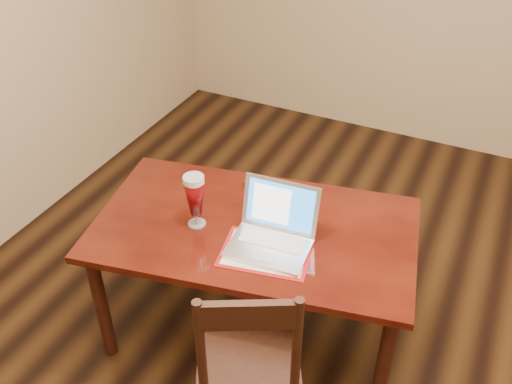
% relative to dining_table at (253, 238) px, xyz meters
% --- Properties ---
extents(ground, '(5.00, 5.00, 0.00)m').
position_rel_dining_table_xyz_m(ground, '(0.49, -0.08, -0.64)').
color(ground, black).
rests_on(ground, ground).
extents(room_shell, '(4.51, 5.01, 2.71)m').
position_rel_dining_table_xyz_m(room_shell, '(0.49, -0.08, 1.12)').
color(room_shell, tan).
rests_on(room_shell, ground).
extents(dining_table, '(1.65, 1.13, 0.99)m').
position_rel_dining_table_xyz_m(dining_table, '(0.00, 0.00, 0.00)').
color(dining_table, '#50150A').
rests_on(dining_table, ground).
extents(dining_chair, '(0.57, 0.56, 1.01)m').
position_rel_dining_table_xyz_m(dining_chair, '(0.26, -0.58, -0.16)').
color(dining_chair, '#32160E').
rests_on(dining_chair, ground).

